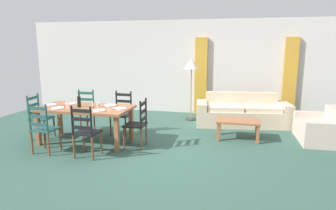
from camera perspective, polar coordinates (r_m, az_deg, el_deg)
The scene contains 33 objects.
ground_plane at distance 5.93m, azimuth -3.57°, elevation -8.23°, with size 9.60×9.60×0.02m, color #33574B.
wall_far at distance 8.81m, azimuth 2.75°, elevation 7.31°, with size 9.60×0.16×2.70m, color silver.
curtain_panel_left at distance 8.60m, azimuth 6.34°, elevation 5.48°, with size 0.35×0.08×2.20m, color gold.
curtain_panel_right at distance 8.63m, azimuth 22.41°, elevation 4.71°, with size 0.35×0.08×2.20m, color gold.
dining_table at distance 6.26m, azimuth -15.72°, elevation -1.16°, with size 1.90×0.96×0.75m.
dining_chair_near_left at distance 5.94m, azimuth -22.88°, elevation -4.16°, with size 0.43×0.41×0.96m.
dining_chair_near_right at distance 5.48m, azimuth -15.59°, elevation -4.94°, with size 0.42×0.40×0.96m.
dining_chair_far_left at distance 7.18m, azimuth -15.80°, elevation -1.10°, with size 0.43×0.41×0.96m.
dining_chair_far_right at distance 6.77m, azimuth -8.89°, elevation -1.55°, with size 0.43×0.41×0.96m.
dining_chair_head_west at distance 6.93m, azimuth -23.58°, elevation -2.07°, with size 0.42×0.44×0.96m.
dining_chair_head_east at distance 5.83m, azimuth -5.85°, elevation -3.57°, with size 0.41×0.43×0.96m.
dinner_plate_near_left at distance 6.27m, azimuth -20.47°, elevation -0.55°, with size 0.24×0.24×0.02m, color white.
fork_near_left at distance 6.36m, azimuth -21.59°, elevation -0.53°, with size 0.02×0.17×0.01m, color silver.
dinner_plate_near_right at distance 5.82m, azimuth -13.10°, elevation -1.01°, with size 0.24×0.24×0.02m, color white.
fork_near_right at distance 5.89m, azimuth -14.41°, elevation -0.98°, with size 0.02×0.17×0.01m, color silver.
dinner_plate_far_left at distance 6.68m, azimuth -18.09°, elevation 0.31°, with size 0.24×0.24×0.02m, color white.
fork_far_left at distance 6.76m, azimuth -19.17°, elevation 0.32°, with size 0.02×0.17×0.01m, color silver.
dinner_plate_far_right at distance 6.26m, azimuth -11.06°, elevation -0.05°, with size 0.24×0.24×0.02m, color white.
fork_far_right at distance 6.32m, azimuth -12.29°, elevation -0.04°, with size 0.02×0.17×0.01m, color silver.
dinner_plate_head_west at distance 6.66m, azimuth -21.63°, elevation 0.03°, with size 0.24×0.24×0.02m, color white.
fork_head_west at distance 6.75m, azimuth -22.67°, elevation 0.04°, with size 0.02×0.17×0.01m, color silver.
dinner_plate_head_east at distance 5.90m, azimuth -9.15°, elevation -0.67°, with size 0.24×0.24×0.02m, color white.
fork_head_east at distance 5.96m, azimuth -10.48°, elevation -0.66°, with size 0.02×0.17×0.01m, color silver.
wine_bottle at distance 6.24m, azimuth -16.75°, elevation 0.66°, with size 0.07×0.07×0.32m.
wine_glass_near_left at distance 6.27m, azimuth -18.84°, elevation 0.52°, with size 0.06×0.06×0.16m.
wine_glass_near_right at distance 5.81m, azimuth -11.33°, elevation 0.08°, with size 0.06×0.06×0.16m.
coffee_cup_primary at distance 6.18m, azimuth -13.23°, elevation 0.06°, with size 0.07×0.07×0.09m, color beige.
candle_tall at distance 6.33m, azimuth -17.14°, elevation 0.48°, with size 0.05×0.05×0.29m.
candle_short at distance 6.11m, azimuth -14.33°, elevation -0.19°, with size 0.05×0.05×0.15m.
couch at distance 7.70m, azimuth 14.07°, elevation -1.59°, with size 2.37×1.13×0.80m.
coffee_table at distance 6.51m, azimuth 13.37°, elevation -3.36°, with size 0.90×0.56×0.42m.
armchair_upholstered at distance 6.99m, azimuth 27.55°, elevation -4.25°, with size 0.84×1.19×0.72m.
standing_lamp at distance 7.82m, azimuth 4.54°, elevation 7.21°, with size 0.40×0.40×1.64m.
Camera 1 is at (1.68, -5.32, 1.98)m, focal length 31.64 mm.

